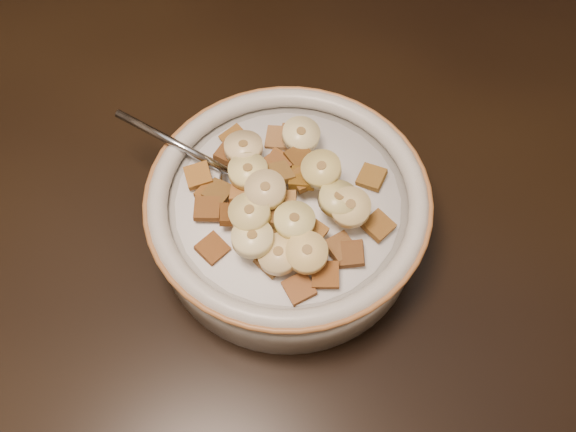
% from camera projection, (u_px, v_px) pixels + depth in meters
% --- Properties ---
extents(table, '(1.43, 0.95, 0.04)m').
position_uv_depth(table, '(12.00, 271.00, 0.56)').
color(table, black).
rests_on(table, floor).
extents(chair, '(0.58, 0.58, 1.03)m').
position_uv_depth(chair, '(146.00, 15.00, 1.04)').
color(chair, black).
rests_on(chair, floor).
extents(cereal_bowl, '(0.22, 0.22, 0.05)m').
position_uv_depth(cereal_bowl, '(288.00, 218.00, 0.54)').
color(cereal_bowl, beige).
rests_on(cereal_bowl, table).
extents(milk, '(0.18, 0.18, 0.00)m').
position_uv_depth(milk, '(288.00, 202.00, 0.51)').
color(milk, white).
rests_on(milk, cereal_bowl).
extents(spoon, '(0.06, 0.05, 0.01)m').
position_uv_depth(spoon, '(249.00, 182.00, 0.52)').
color(spoon, '#A9B3C0').
rests_on(spoon, cereal_bowl).
extents(cereal_square_0, '(0.03, 0.03, 0.01)m').
position_uv_depth(cereal_square_0, '(272.00, 261.00, 0.48)').
color(cereal_square_0, brown).
rests_on(cereal_square_0, milk).
extents(cereal_square_1, '(0.03, 0.03, 0.01)m').
position_uv_depth(cereal_square_1, '(341.00, 247.00, 0.49)').
color(cereal_square_1, brown).
rests_on(cereal_square_1, milk).
extents(cereal_square_2, '(0.02, 0.02, 0.01)m').
position_uv_depth(cereal_square_2, '(278.00, 138.00, 0.54)').
color(cereal_square_2, brown).
rests_on(cereal_square_2, milk).
extents(cereal_square_3, '(0.03, 0.03, 0.01)m').
position_uv_depth(cereal_square_3, '(211.00, 193.00, 0.51)').
color(cereal_square_3, brown).
rests_on(cereal_square_3, milk).
extents(cereal_square_4, '(0.03, 0.03, 0.01)m').
position_uv_depth(cereal_square_4, '(299.00, 288.00, 0.47)').
color(cereal_square_4, brown).
rests_on(cereal_square_4, milk).
extents(cereal_square_5, '(0.03, 0.03, 0.01)m').
position_uv_depth(cereal_square_5, '(233.00, 215.00, 0.49)').
color(cereal_square_5, brown).
rests_on(cereal_square_5, milk).
extents(cereal_square_6, '(0.03, 0.03, 0.01)m').
position_uv_depth(cereal_square_6, '(305.00, 178.00, 0.50)').
color(cereal_square_6, brown).
rests_on(cereal_square_6, milk).
extents(cereal_square_7, '(0.03, 0.03, 0.01)m').
position_uv_depth(cereal_square_7, '(378.00, 226.00, 0.49)').
color(cereal_square_7, brown).
rests_on(cereal_square_7, milk).
extents(cereal_square_8, '(0.02, 0.02, 0.01)m').
position_uv_depth(cereal_square_8, '(293.00, 134.00, 0.54)').
color(cereal_square_8, brown).
rests_on(cereal_square_8, milk).
extents(cereal_square_9, '(0.02, 0.02, 0.01)m').
position_uv_depth(cereal_square_9, '(325.00, 275.00, 0.47)').
color(cereal_square_9, brown).
rests_on(cereal_square_9, milk).
extents(cereal_square_10, '(0.02, 0.02, 0.01)m').
position_uv_depth(cereal_square_10, '(263.00, 238.00, 0.48)').
color(cereal_square_10, brown).
rests_on(cereal_square_10, milk).
extents(cereal_square_11, '(0.02, 0.02, 0.01)m').
position_uv_depth(cereal_square_11, '(207.00, 209.00, 0.50)').
color(cereal_square_11, brown).
rests_on(cereal_square_11, milk).
extents(cereal_square_12, '(0.03, 0.02, 0.01)m').
position_uv_depth(cereal_square_12, '(351.00, 254.00, 0.48)').
color(cereal_square_12, brown).
rests_on(cereal_square_12, milk).
extents(cereal_square_13, '(0.02, 0.02, 0.01)m').
position_uv_depth(cereal_square_13, '(244.00, 191.00, 0.50)').
color(cereal_square_13, brown).
rests_on(cereal_square_13, milk).
extents(cereal_square_14, '(0.02, 0.02, 0.01)m').
position_uv_depth(cereal_square_14, '(279.00, 163.00, 0.51)').
color(cereal_square_14, brown).
rests_on(cereal_square_14, milk).
extents(cereal_square_15, '(0.03, 0.03, 0.01)m').
position_uv_depth(cereal_square_15, '(198.00, 176.00, 0.52)').
color(cereal_square_15, '#955D18').
rests_on(cereal_square_15, milk).
extents(cereal_square_16, '(0.03, 0.03, 0.01)m').
position_uv_depth(cereal_square_16, '(311.00, 232.00, 0.48)').
color(cereal_square_16, brown).
rests_on(cereal_square_16, milk).
extents(cereal_square_17, '(0.03, 0.03, 0.01)m').
position_uv_depth(cereal_square_17, '(212.00, 248.00, 0.49)').
color(cereal_square_17, brown).
rests_on(cereal_square_17, milk).
extents(cereal_square_18, '(0.03, 0.03, 0.01)m').
position_uv_depth(cereal_square_18, '(279.00, 173.00, 0.50)').
color(cereal_square_18, brown).
rests_on(cereal_square_18, milk).
extents(cereal_square_19, '(0.03, 0.03, 0.01)m').
position_uv_depth(cereal_square_19, '(306.00, 254.00, 0.48)').
color(cereal_square_19, brown).
rests_on(cereal_square_19, milk).
extents(cereal_square_20, '(0.02, 0.02, 0.01)m').
position_uv_depth(cereal_square_20, '(372.00, 177.00, 0.52)').
color(cereal_square_20, brown).
rests_on(cereal_square_20, milk).
extents(cereal_square_21, '(0.03, 0.03, 0.01)m').
position_uv_depth(cereal_square_21, '(235.00, 138.00, 0.54)').
color(cereal_square_21, brown).
rests_on(cereal_square_21, milk).
extents(cereal_square_22, '(0.02, 0.02, 0.01)m').
position_uv_depth(cereal_square_22, '(229.00, 154.00, 0.53)').
color(cereal_square_22, brown).
rests_on(cereal_square_22, milk).
extents(cereal_square_23, '(0.02, 0.02, 0.01)m').
position_uv_depth(cereal_square_23, '(283.00, 203.00, 0.49)').
color(cereal_square_23, '#976333').
rests_on(cereal_square_23, milk).
extents(cereal_square_24, '(0.02, 0.02, 0.01)m').
position_uv_depth(cereal_square_24, '(303.00, 178.00, 0.50)').
color(cereal_square_24, brown).
rests_on(cereal_square_24, milk).
extents(cereal_square_25, '(0.03, 0.03, 0.01)m').
position_uv_depth(cereal_square_25, '(275.00, 166.00, 0.51)').
color(cereal_square_25, brown).
rests_on(cereal_square_25, milk).
extents(cereal_square_26, '(0.02, 0.02, 0.01)m').
position_uv_depth(cereal_square_26, '(219.00, 192.00, 0.51)').
color(cereal_square_26, brown).
rests_on(cereal_square_26, milk).
extents(cereal_square_27, '(0.02, 0.02, 0.01)m').
position_uv_depth(cereal_square_27, '(275.00, 215.00, 0.48)').
color(cereal_square_27, olive).
rests_on(cereal_square_27, milk).
extents(cereal_square_28, '(0.03, 0.03, 0.01)m').
position_uv_depth(cereal_square_28, '(300.00, 158.00, 0.51)').
color(cereal_square_28, brown).
rests_on(cereal_square_28, milk).
extents(banana_slice_0, '(0.04, 0.04, 0.01)m').
position_uv_depth(banana_slice_0, '(278.00, 254.00, 0.47)').
color(banana_slice_0, beige).
rests_on(banana_slice_0, milk).
extents(banana_slice_1, '(0.04, 0.04, 0.01)m').
position_uv_depth(banana_slice_1, '(265.00, 190.00, 0.48)').
color(banana_slice_1, '#F9DC9A').
rests_on(banana_slice_1, milk).
extents(banana_slice_2, '(0.04, 0.04, 0.01)m').
position_uv_depth(banana_slice_2, '(252.00, 238.00, 0.47)').
color(banana_slice_2, '#FFEDA8').
rests_on(banana_slice_2, milk).
extents(banana_slice_3, '(0.04, 0.04, 0.01)m').
position_uv_depth(banana_slice_3, '(248.00, 171.00, 0.50)').
color(banana_slice_3, '#F4E680').
rests_on(banana_slice_3, milk).
extents(banana_slice_4, '(0.03, 0.03, 0.02)m').
position_uv_depth(banana_slice_4, '(339.00, 199.00, 0.48)').
color(banana_slice_4, '#E0CF78').
rests_on(banana_slice_4, milk).
extents(banana_slice_5, '(0.04, 0.04, 0.01)m').
position_uv_depth(banana_slice_5, '(250.00, 213.00, 0.47)').
color(banana_slice_5, '#FEEC8C').
rests_on(banana_slice_5, milk).
extents(banana_slice_6, '(0.04, 0.04, 0.01)m').
position_uv_depth(banana_slice_6, '(301.00, 135.00, 0.52)').
color(banana_slice_6, '#FFF5A6').
rests_on(banana_slice_6, milk).
extents(banana_slice_7, '(0.03, 0.03, 0.02)m').
position_uv_depth(banana_slice_7, '(321.00, 169.00, 0.49)').
color(banana_slice_7, '#D8C067').
rests_on(banana_slice_7, milk).
extents(banana_slice_8, '(0.04, 0.04, 0.02)m').
position_uv_depth(banana_slice_8, '(350.00, 207.00, 0.48)').
color(banana_slice_8, '#FFE1A3').
rests_on(banana_slice_8, milk).
extents(banana_slice_9, '(0.04, 0.04, 0.01)m').
position_uv_depth(banana_slice_9, '(294.00, 221.00, 0.48)').
color(banana_slice_9, '#F5E37F').
rests_on(banana_slice_9, milk).
extents(banana_slice_10, '(0.04, 0.04, 0.01)m').
position_uv_depth(banana_slice_10, '(244.00, 147.00, 0.51)').
color(banana_slice_10, '#FADFA4').
rests_on(banana_slice_10, milk).
extents(banana_slice_11, '(0.04, 0.04, 0.01)m').
position_uv_depth(banana_slice_11, '(307.00, 253.00, 0.46)').
color(banana_slice_11, '#EAC672').
rests_on(banana_slice_11, milk).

